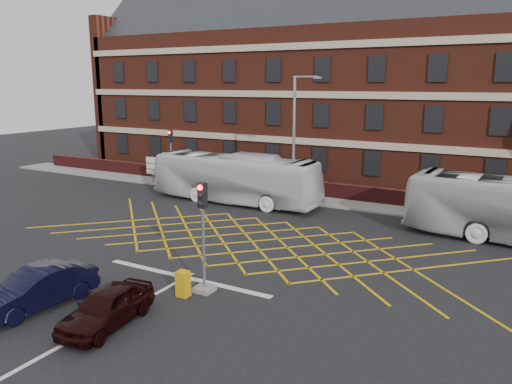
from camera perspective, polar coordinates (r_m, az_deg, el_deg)
The scene contains 15 objects.
ground at distance 23.77m, azimuth -2.91°, elevation -6.96°, with size 120.00×120.00×0.00m, color black.
victorian_building at distance 42.60m, azimuth 13.55°, elevation 12.03°, with size 51.00×12.17×20.40m.
boundary_wall at distance 34.90m, azimuth 8.49°, elevation 0.16°, with size 56.00×0.50×1.10m, color #4B1414.
far_pavement at distance 34.10m, azimuth 7.86°, elevation -0.96°, with size 60.00×3.00×0.12m, color slate.
box_junction_hatching at distance 25.39m, azimuth -0.50°, elevation -5.65°, with size 11.50×0.12×0.02m, color #CC990C.
stop_line at distance 21.08m, azimuth -8.04°, elevation -9.64°, with size 8.00×0.30×0.02m, color silver.
centre_line at distance 16.90m, azimuth -22.02°, elevation -16.32°, with size 0.15×14.00×0.02m, color silver.
bus_left at distance 33.21m, azimuth -2.41°, elevation 1.58°, with size 2.76×11.79×3.28m, color silver.
car_navy at distance 19.66m, azimuth -23.83°, elevation -10.07°, with size 1.52×4.36×1.44m, color black.
car_maroon at distance 17.56m, azimuth -16.69°, elevation -12.47°, with size 1.53×3.81×1.30m, color black.
traffic_light_near at distance 19.07m, azimuth -6.01°, elevation -6.37°, with size 0.70×0.70×4.27m.
traffic_light_far at distance 39.46m, azimuth -9.65°, elevation 3.33°, with size 0.70×0.70×4.27m.
street_lamp at distance 31.64m, azimuth 4.42°, elevation 3.13°, with size 2.25×1.00×8.27m.
direction_signs at distance 40.28m, azimuth -11.79°, elevation 2.87°, with size 1.10×0.16×2.20m.
utility_cabinet at distance 19.21m, azimuth -8.34°, elevation -10.34°, with size 0.44×0.40×0.99m, color #D0950C.
Camera 1 is at (11.98, -18.95, 7.89)m, focal length 35.00 mm.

